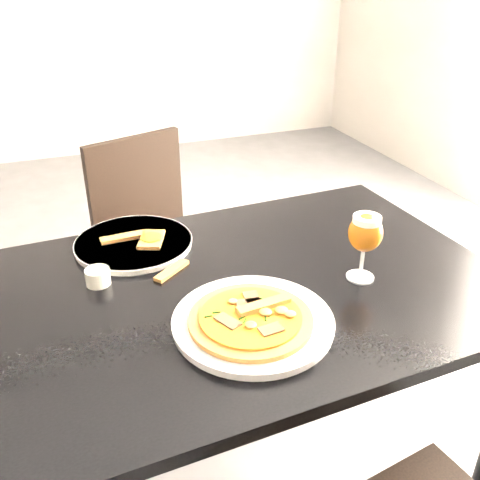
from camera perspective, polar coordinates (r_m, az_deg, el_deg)
name	(u,v)px	position (r m, az deg, el deg)	size (l,w,h in m)	color
ground	(110,441)	(1.94, -13.66, -20.12)	(6.00, 6.00, 0.00)	#4E4E51
dining_table	(243,315)	(1.29, 0.37, -8.03)	(1.24, 0.85, 0.75)	black
chair_far	(157,245)	(2.01, -8.86, -0.51)	(0.50, 0.50, 0.86)	black
plate_main	(253,322)	(1.10, 1.39, -8.75)	(0.33, 0.33, 0.02)	white
pizza	(251,318)	(1.09, 1.18, -8.37)	(0.25, 0.25, 0.03)	#946323
plate_second	(134,243)	(1.42, -11.27, -0.33)	(0.30, 0.30, 0.02)	white
crust_scraps	(142,239)	(1.41, -10.42, 0.16)	(0.17, 0.11, 0.01)	#946323
loose_crust	(172,270)	(1.29, -7.30, -3.24)	(0.11, 0.02, 0.01)	#946323
sauce_cup	(98,276)	(1.27, -14.94, -3.74)	(0.06, 0.06, 0.04)	silver
beer_glass	(365,233)	(1.23, 13.23, 0.70)	(0.08, 0.08, 0.16)	silver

